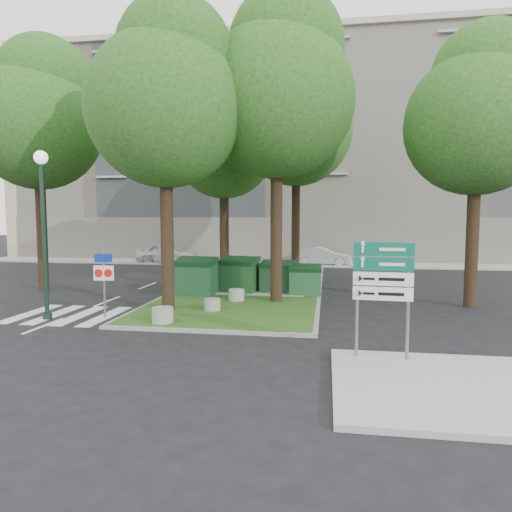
% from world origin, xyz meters
% --- Properties ---
extents(ground, '(120.00, 120.00, 0.00)m').
position_xyz_m(ground, '(0.00, 0.00, 0.00)').
color(ground, black).
rests_on(ground, ground).
extents(median_island, '(6.00, 16.00, 0.12)m').
position_xyz_m(median_island, '(0.50, 8.00, 0.06)').
color(median_island, '#2A4F16').
rests_on(median_island, ground).
extents(median_kerb, '(6.30, 16.30, 0.10)m').
position_xyz_m(median_kerb, '(0.50, 8.00, 0.05)').
color(median_kerb, gray).
rests_on(median_kerb, ground).
extents(sidewalk_corner, '(5.00, 4.00, 0.12)m').
position_xyz_m(sidewalk_corner, '(6.50, -3.50, 0.06)').
color(sidewalk_corner, '#999993').
rests_on(sidewalk_corner, ground).
extents(building_sidewalk, '(42.00, 3.00, 0.12)m').
position_xyz_m(building_sidewalk, '(0.00, 18.50, 0.06)').
color(building_sidewalk, '#999993').
rests_on(building_sidewalk, ground).
extents(zebra_crossing, '(5.00, 3.00, 0.01)m').
position_xyz_m(zebra_crossing, '(-3.75, 1.50, 0.01)').
color(zebra_crossing, silver).
rests_on(zebra_crossing, ground).
extents(apartment_building, '(41.00, 12.00, 16.00)m').
position_xyz_m(apartment_building, '(0.00, 26.00, 8.00)').
color(apartment_building, '#C8AF96').
rests_on(apartment_building, ground).
extents(tree_median_near_left, '(5.20, 5.20, 10.53)m').
position_xyz_m(tree_median_near_left, '(-1.41, 2.56, 7.32)').
color(tree_median_near_left, black).
rests_on(tree_median_near_left, ground).
extents(tree_median_near_right, '(5.60, 5.60, 11.46)m').
position_xyz_m(tree_median_near_right, '(2.09, 4.56, 7.99)').
color(tree_median_near_right, black).
rests_on(tree_median_near_right, ground).
extents(tree_median_mid, '(4.80, 4.80, 9.99)m').
position_xyz_m(tree_median_mid, '(-0.91, 9.06, 6.98)').
color(tree_median_mid, black).
rests_on(tree_median_mid, ground).
extents(tree_median_far, '(5.80, 5.80, 11.93)m').
position_xyz_m(tree_median_far, '(2.29, 12.06, 8.32)').
color(tree_median_far, black).
rests_on(tree_median_far, ground).
extents(tree_street_left, '(5.40, 5.40, 11.00)m').
position_xyz_m(tree_street_left, '(-8.41, 6.06, 7.65)').
color(tree_street_left, black).
rests_on(tree_street_left, ground).
extents(tree_street_right, '(5.00, 5.00, 10.06)m').
position_xyz_m(tree_street_right, '(9.09, 5.06, 6.98)').
color(tree_street_right, black).
rests_on(tree_street_right, ground).
extents(dumpster_a, '(1.70, 1.25, 1.50)m').
position_xyz_m(dumpster_a, '(-1.39, 5.52, 0.84)').
color(dumpster_a, '#0F391C').
rests_on(dumpster_a, median_island).
extents(dumpster_b, '(1.77, 1.42, 1.46)m').
position_xyz_m(dumpster_b, '(0.21, 6.42, 0.82)').
color(dumpster_b, '#103A16').
rests_on(dumpster_b, median_island).
extents(dumpster_c, '(1.48, 1.08, 1.31)m').
position_xyz_m(dumpster_c, '(1.81, 6.61, 0.75)').
color(dumpster_c, black).
rests_on(dumpster_c, median_island).
extents(dumpster_d, '(1.35, 0.98, 1.22)m').
position_xyz_m(dumpster_d, '(3.00, 6.15, 0.70)').
color(dumpster_d, '#164721').
rests_on(dumpster_d, median_island).
extents(bollard_left, '(0.63, 0.63, 0.45)m').
position_xyz_m(bollard_left, '(-0.96, 0.50, 0.35)').
color(bollard_left, gray).
rests_on(bollard_left, median_island).
extents(bollard_right, '(0.59, 0.59, 0.42)m').
position_xyz_m(bollard_right, '(0.52, 4.36, 0.33)').
color(bollard_right, gray).
rests_on(bollard_right, median_island).
extents(bollard_mid, '(0.55, 0.55, 0.39)m').
position_xyz_m(bollard_mid, '(0.06, 2.47, 0.32)').
color(bollard_mid, gray).
rests_on(bollard_mid, median_island).
extents(litter_bin, '(0.45, 0.45, 0.79)m').
position_xyz_m(litter_bin, '(1.85, 9.49, 0.51)').
color(litter_bin, gold).
rests_on(litter_bin, median_island).
extents(street_lamp, '(0.42, 0.42, 5.32)m').
position_xyz_m(street_lamp, '(-4.96, 0.87, 3.34)').
color(street_lamp, black).
rests_on(street_lamp, ground).
extents(traffic_sign_pole, '(0.66, 0.11, 2.20)m').
position_xyz_m(traffic_sign_pole, '(-3.26, 1.40, 1.41)').
color(traffic_sign_pole, slate).
rests_on(traffic_sign_pole, ground).
extents(directional_sign, '(1.30, 0.15, 2.59)m').
position_xyz_m(directional_sign, '(5.09, -2.00, 1.84)').
color(directional_sign, slate).
rests_on(directional_sign, sidewalk_corner).
extents(car_white, '(4.32, 1.94, 1.44)m').
position_xyz_m(car_white, '(-7.08, 17.95, 0.72)').
color(car_white, silver).
rests_on(car_white, ground).
extents(car_silver, '(3.95, 1.63, 1.27)m').
position_xyz_m(car_silver, '(3.50, 18.10, 0.64)').
color(car_silver, '#A3A6AB').
rests_on(car_silver, ground).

